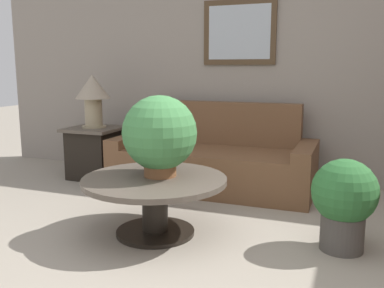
{
  "coord_description": "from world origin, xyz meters",
  "views": [
    {
      "loc": [
        0.76,
        -2.03,
        1.26
      ],
      "look_at": [
        -0.61,
        1.56,
        0.57
      ],
      "focal_mm": 40.0,
      "sensor_mm": 36.0,
      "label": 1
    }
  ],
  "objects": [
    {
      "name": "wall_back",
      "position": [
        -0.01,
        2.73,
        1.31
      ],
      "size": [
        7.33,
        0.09,
        2.6
      ],
      "color": "gray",
      "rests_on": "ground_plane"
    },
    {
      "name": "couch_main",
      "position": [
        -0.6,
        2.18,
        0.28
      ],
      "size": [
        2.08,
        0.89,
        0.89
      ],
      "color": "brown",
      "rests_on": "ground_plane"
    },
    {
      "name": "coffee_table",
      "position": [
        -0.62,
        0.79,
        0.32
      ],
      "size": [
        1.09,
        1.09,
        0.45
      ],
      "color": "black",
      "rests_on": "ground_plane"
    },
    {
      "name": "side_table",
      "position": [
        -2.02,
        2.1,
        0.3
      ],
      "size": [
        0.58,
        0.58,
        0.59
      ],
      "color": "black",
      "rests_on": "ground_plane"
    },
    {
      "name": "table_lamp",
      "position": [
        -2.02,
        2.1,
        0.98
      ],
      "size": [
        0.4,
        0.4,
        0.6
      ],
      "color": "tan",
      "rests_on": "side_table"
    },
    {
      "name": "potted_plant_on_table",
      "position": [
        -0.6,
        0.85,
        0.77
      ],
      "size": [
        0.57,
        0.57,
        0.62
      ],
      "color": "brown",
      "rests_on": "coffee_table"
    },
    {
      "name": "potted_plant_floor",
      "position": [
        0.73,
        0.99,
        0.37
      ],
      "size": [
        0.45,
        0.45,
        0.65
      ],
      "color": "#4C4742",
      "rests_on": "ground_plane"
    }
  ]
}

